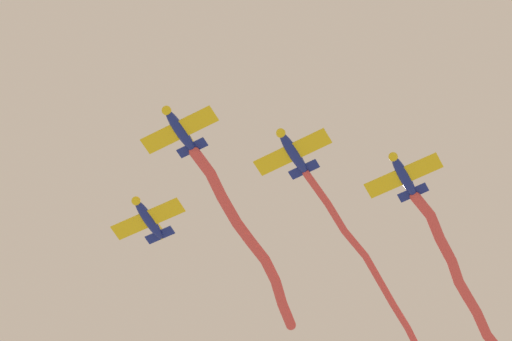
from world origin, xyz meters
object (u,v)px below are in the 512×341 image
airplane_lead (180,130)px  airplane_slot (403,175)px  airplane_left_wing (293,152)px  airplane_right_wing (148,218)px

airplane_lead → airplane_slot: 18.94m
airplane_lead → airplane_slot: (-4.96, 18.28, -0.30)m
airplane_left_wing → airplane_slot: (-2.48, 9.14, -0.30)m
airplane_left_wing → airplane_lead: bearing=-47.9°
airplane_right_wing → airplane_slot: bearing=104.8°
airplane_right_wing → airplane_slot: (3.87, 21.70, -0.60)m
airplane_lead → airplane_left_wing: same height
airplane_lead → airplane_right_wing: 9.47m
airplane_lead → airplane_right_wing: airplane_right_wing is taller
airplane_left_wing → airplane_slot: size_ratio=1.00×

